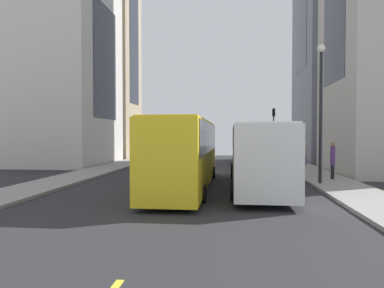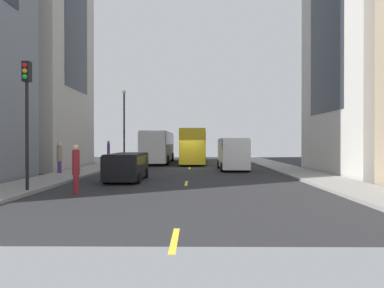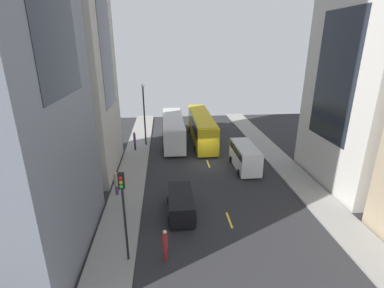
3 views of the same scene
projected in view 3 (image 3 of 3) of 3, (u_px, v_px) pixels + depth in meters
The scene contains 18 objects.
ground_plane at pixel (208, 164), 30.99m from camera, with size 42.97×42.97×0.00m, color #28282B.
sidewalk_west at pixel (134, 166), 30.24m from camera, with size 2.89×44.00×0.15m, color gray.
sidewalk_east at pixel (279, 160), 31.69m from camera, with size 2.89×44.00×0.15m, color gray.
lane_stripe_1 at pixel (229, 220), 21.15m from camera, with size 0.16×2.00×0.01m, color yellow.
lane_stripe_2 at pixel (208, 164), 30.99m from camera, with size 0.16×2.00×0.01m, color yellow.
lane_stripe_3 at pixel (197, 135), 40.83m from camera, with size 0.16×2.00×0.01m, color yellow.
lane_stripe_4 at pixel (191, 117), 50.68m from camera, with size 0.16×2.00×0.01m, color yellow.
building_west_1 at pixel (64, 12), 24.47m from camera, with size 6.54×9.62×29.91m.
building_east_1 at pixel (377, 77), 23.99m from camera, with size 7.60×10.48×19.41m.
city_bus_white at pixel (173, 127), 37.25m from camera, with size 2.80×11.88×3.35m.
streetcar_yellow at pixel (201, 125), 37.72m from camera, with size 2.70×13.11×3.59m.
delivery_van_white at pixel (245, 155), 29.31m from camera, with size 2.25×5.48×2.58m.
car_black_0 at pixel (181, 202), 21.74m from camera, with size 2.05×4.62×1.60m.
pedestrian_walking_far at pixel (165, 244), 16.86m from camera, with size 0.31×0.31×2.16m.
pedestrian_crossing_mid at pixel (116, 182), 24.09m from camera, with size 0.37×0.37×2.15m.
pedestrian_waiting_curb at pixel (135, 140), 34.18m from camera, with size 0.29×0.29×2.27m.
traffic_light_near_corner at pixel (123, 202), 15.79m from camera, with size 0.32×0.44×5.70m.
streetlamp_near at pixel (144, 109), 34.88m from camera, with size 0.44×0.44×7.70m.
Camera 3 is at (-4.49, -28.16, 12.46)m, focal length 26.56 mm.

